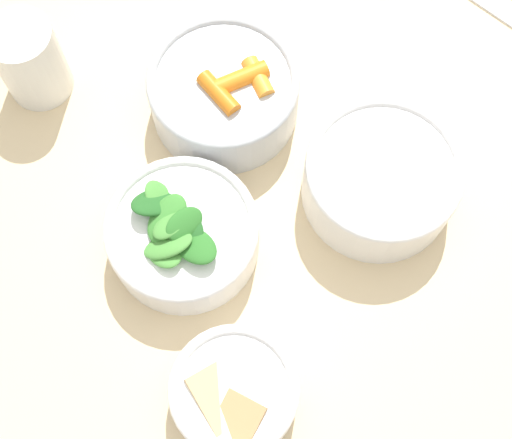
% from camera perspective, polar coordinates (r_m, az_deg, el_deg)
% --- Properties ---
extents(ground_plane, '(10.00, 10.00, 0.00)m').
position_cam_1_polar(ground_plane, '(1.48, 1.81, -12.05)').
color(ground_plane, gray).
extents(dining_table, '(1.25, 0.92, 0.77)m').
position_cam_1_polar(dining_table, '(0.83, 3.17, -5.16)').
color(dining_table, beige).
rests_on(dining_table, ground_plane).
extents(bowl_carrots, '(0.16, 0.16, 0.07)m').
position_cam_1_polar(bowl_carrots, '(0.77, -2.61, 10.11)').
color(bowl_carrots, silver).
rests_on(bowl_carrots, dining_table).
extents(bowl_greens, '(0.15, 0.15, 0.08)m').
position_cam_1_polar(bowl_greens, '(0.70, -5.90, -1.14)').
color(bowl_greens, white).
rests_on(bowl_greens, dining_table).
extents(bowl_beans_hotdog, '(0.16, 0.16, 0.07)m').
position_cam_1_polar(bowl_beans_hotdog, '(0.73, 9.92, 3.06)').
color(bowl_beans_hotdog, white).
rests_on(bowl_beans_hotdog, dining_table).
extents(bowl_cookies, '(0.12, 0.12, 0.05)m').
position_cam_1_polar(bowl_cookies, '(0.67, -1.78, -13.65)').
color(bowl_cookies, white).
rests_on(bowl_cookies, dining_table).
extents(cup, '(0.07, 0.07, 0.09)m').
position_cam_1_polar(cup, '(0.81, -17.63, 12.04)').
color(cup, silver).
rests_on(cup, dining_table).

